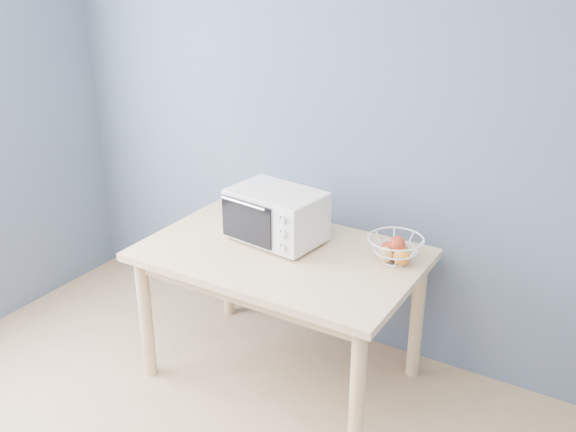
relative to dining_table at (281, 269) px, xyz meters
The scene contains 3 objects.
dining_table is the anchor object (origin of this frame).
toaster_oven 0.29m from the dining_table, 137.32° to the left, with size 0.51×0.39×0.28m.
fruit_basket 0.59m from the dining_table, 19.29° to the left, with size 0.35×0.35×0.14m.
Camera 1 is at (1.36, -0.79, 2.19)m, focal length 40.00 mm.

